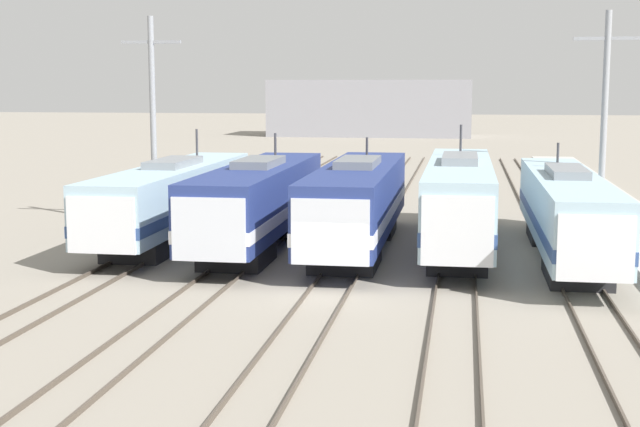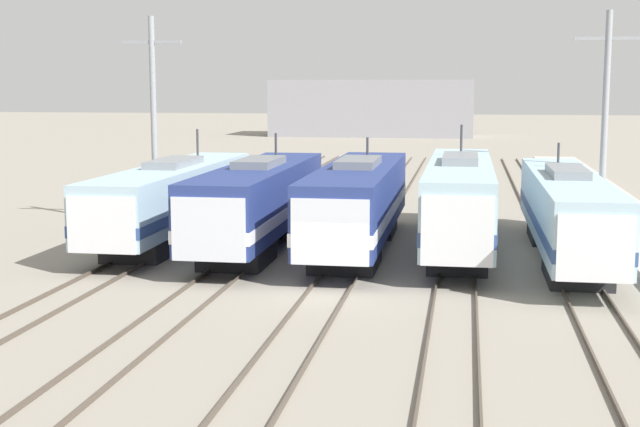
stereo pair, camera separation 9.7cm
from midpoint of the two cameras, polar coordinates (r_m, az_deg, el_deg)
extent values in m
plane|color=gray|center=(32.33, 0.71, -5.00)|extent=(400.00, 400.00, 0.00)
cube|color=#4C4238|center=(35.09, -15.27, -4.11)|extent=(0.07, 120.00, 0.15)
cube|color=#4C4238|center=(34.52, -13.10, -4.24)|extent=(0.07, 120.00, 0.15)
cube|color=#4C4238|center=(33.48, -8.20, -4.49)|extent=(0.07, 120.00, 0.15)
cube|color=#4C4238|center=(33.08, -5.83, -4.60)|extent=(0.07, 120.00, 0.15)
cube|color=#4C4238|center=(32.43, -0.55, -4.82)|extent=(0.07, 120.00, 0.15)
cube|color=#4C4238|center=(32.22, 1.98, -4.91)|extent=(0.07, 120.00, 0.15)
cube|color=#4C4238|center=(31.98, 7.47, -5.08)|extent=(0.07, 120.00, 0.15)
cube|color=#4C4238|center=(31.97, 10.06, -5.14)|extent=(0.07, 120.00, 0.15)
cube|color=#4C4238|center=(32.17, 15.57, -5.24)|extent=(0.07, 120.00, 0.15)
cube|color=#4C4238|center=(32.36, 18.10, -5.27)|extent=(0.07, 120.00, 0.15)
cube|color=#232326|center=(39.50, -11.18, -2.03)|extent=(2.55, 3.85, 0.95)
cube|color=#232326|center=(47.68, -7.51, -0.20)|extent=(2.55, 3.85, 0.95)
cube|color=#9EBCCC|center=(43.32, -9.22, 1.29)|extent=(2.99, 17.50, 2.60)
cube|color=navy|center=(43.38, -9.21, 0.61)|extent=(3.03, 17.54, 0.47)
cube|color=silver|center=(36.21, -13.08, -0.47)|extent=(2.75, 2.33, 2.21)
cube|color=black|center=(35.15, -13.77, 0.05)|extent=(2.34, 0.08, 0.62)
cube|color=gray|center=(43.17, -9.27, 3.24)|extent=(1.65, 4.38, 0.35)
cylinder|color=#38383D|center=(46.78, -7.78, 4.41)|extent=(0.12, 0.12, 1.59)
cube|color=black|center=(37.11, -5.23, -2.56)|extent=(2.59, 3.60, 0.95)
cube|color=black|center=(44.96, -2.61, -0.64)|extent=(2.59, 3.60, 0.95)
cube|color=navy|center=(40.75, -3.82, 1.09)|extent=(3.05, 16.37, 2.80)
cube|color=silver|center=(40.82, -3.81, 0.31)|extent=(3.09, 16.41, 0.50)
cube|color=silver|center=(33.73, -6.66, -0.80)|extent=(2.80, 1.86, 2.38)
cube|color=black|center=(32.84, -7.08, -0.13)|extent=(2.38, 0.08, 0.67)
cube|color=slate|center=(40.58, -3.84, 3.29)|extent=(1.68, 4.09, 0.35)
cylinder|color=#38383D|center=(44.05, -2.78, 4.31)|extent=(0.12, 0.12, 1.31)
cube|color=black|center=(36.35, 1.72, -2.76)|extent=(2.63, 3.67, 0.95)
cube|color=black|center=(44.52, 3.15, -0.74)|extent=(2.63, 3.67, 0.95)
cube|color=navy|center=(40.14, 2.53, 1.02)|extent=(3.10, 16.70, 2.84)
cube|color=silver|center=(40.22, 2.52, 0.22)|extent=(3.14, 16.74, 0.51)
cube|color=silver|center=(32.93, 0.99, -0.93)|extent=(2.85, 2.14, 2.42)
cube|color=black|center=(31.88, 0.73, -0.26)|extent=(2.42, 0.08, 0.68)
cube|color=slate|center=(39.98, 2.54, 3.30)|extent=(1.70, 4.18, 0.35)
cylinder|color=#38383D|center=(43.59, 3.12, 4.18)|extent=(0.12, 0.12, 1.08)
cube|color=#232326|center=(36.77, 8.87, -2.73)|extent=(2.39, 3.85, 0.95)
cube|color=#232326|center=(45.39, 8.98, -0.65)|extent=(2.39, 3.85, 0.95)
cube|color=#9EBCCC|center=(40.79, 8.99, 1.15)|extent=(2.81, 17.50, 3.00)
cube|color=navy|center=(40.86, 8.97, 0.32)|extent=(2.85, 17.54, 0.54)
cube|color=silver|center=(33.04, 8.88, -0.88)|extent=(2.59, 1.98, 2.55)
cube|color=black|center=(32.05, 8.88, -0.15)|extent=(2.20, 0.08, 0.71)
cube|color=gray|center=(40.62, 9.05, 3.49)|extent=(1.55, 4.37, 0.35)
cylinder|color=#38383D|center=(44.42, 9.10, 4.65)|extent=(0.12, 0.12, 1.53)
cube|color=#232326|center=(35.32, 16.19, -3.41)|extent=(2.30, 3.98, 0.95)
cube|color=#232326|center=(44.18, 14.83, -1.07)|extent=(2.30, 3.98, 0.95)
cube|color=#9EBCCC|center=(39.47, 15.53, 0.46)|extent=(2.71, 18.11, 2.64)
cube|color=navy|center=(39.54, 15.51, -0.30)|extent=(2.75, 18.15, 0.48)
cube|color=silver|center=(31.52, 17.07, -1.87)|extent=(2.49, 2.04, 2.25)
cube|color=black|center=(30.51, 17.34, -1.26)|extent=(2.12, 0.08, 0.63)
cube|color=gray|center=(39.30, 15.62, 2.62)|extent=(1.49, 4.53, 0.35)
cylinder|color=#38383D|center=(43.22, 15.08, 3.65)|extent=(0.12, 0.12, 1.14)
cylinder|color=gray|center=(46.96, -10.53, 5.69)|extent=(0.31, 0.31, 10.87)
cube|color=gray|center=(46.97, -10.67, 10.73)|extent=(3.15, 0.16, 0.16)
cylinder|color=gray|center=(44.65, 17.81, 5.31)|extent=(0.31, 0.31, 10.87)
cube|color=gray|center=(44.66, 18.04, 10.61)|extent=(3.15, 0.16, 0.16)
cube|color=gray|center=(131.92, 3.41, 6.76)|extent=(29.22, 11.01, 8.15)
camera|label=1|loc=(0.05, -89.92, 0.01)|focal=50.00mm
camera|label=2|loc=(0.05, 90.08, -0.01)|focal=50.00mm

